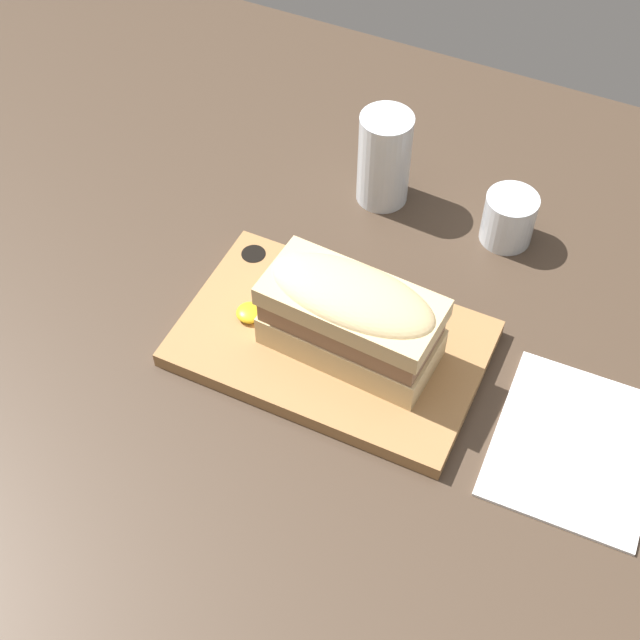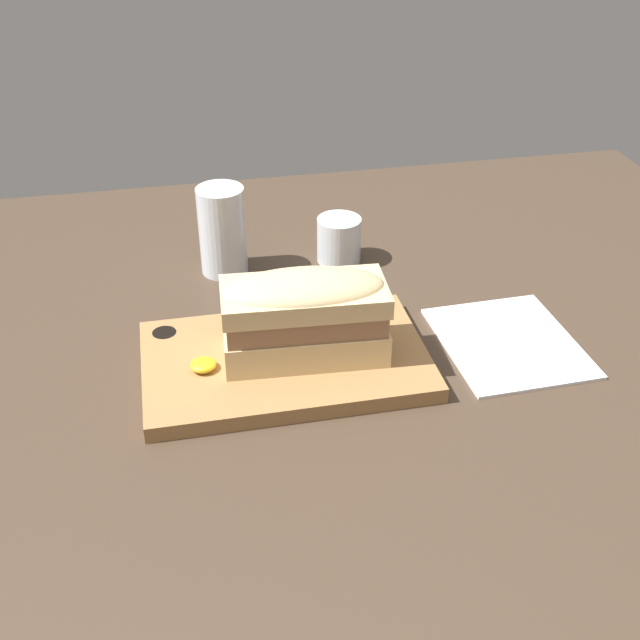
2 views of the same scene
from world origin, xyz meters
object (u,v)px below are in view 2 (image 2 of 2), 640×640
Objects in this scene: serving_board at (284,361)px; wine_glass at (339,242)px; sandwich at (304,312)px; napkin at (508,342)px; water_glass at (223,236)px.

wine_glass is (11.99, 24.22, 1.94)cm from serving_board.
serving_board is at bearing -116.34° from wine_glass.
wine_glass is (9.63, 24.52, -4.52)cm from sandwich.
wine_glass is 0.34× the size of napkin.
water_glass is 16.46cm from wine_glass.
wine_glass is at bearing -1.01° from water_glass.
sandwich is 26.73cm from wine_glass.
sandwich is at bearing -75.00° from water_glass.
water_glass is (-6.65, 24.81, -2.09)cm from sandwich.
wine_glass is at bearing 63.66° from serving_board.
water_glass is at bearing 99.92° from serving_board.
serving_board reaches higher than napkin.
wine_glass reaches higher than serving_board.
sandwich is at bearing -111.43° from wine_glass.
sandwich is 26.03cm from napkin.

